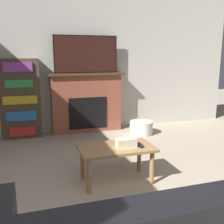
% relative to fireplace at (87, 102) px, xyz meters
% --- Properties ---
extents(wall_back, '(6.07, 0.06, 2.70)m').
position_rel_fireplace_xyz_m(wall_back, '(-0.01, 0.14, 0.80)').
color(wall_back, beige).
rests_on(wall_back, ground_plane).
extents(fireplace, '(1.39, 0.28, 1.10)m').
position_rel_fireplace_xyz_m(fireplace, '(0.00, 0.00, 0.00)').
color(fireplace, brown).
rests_on(fireplace, ground_plane).
extents(tv, '(1.15, 0.03, 0.66)m').
position_rel_fireplace_xyz_m(tv, '(0.00, -0.02, 0.88)').
color(tv, black).
rests_on(tv, fireplace).
extents(coffee_table, '(0.83, 0.47, 0.42)m').
position_rel_fireplace_xyz_m(coffee_table, '(-0.11, -2.11, -0.20)').
color(coffee_table, '#A87A4C').
rests_on(coffee_table, ground_plane).
extents(tissue_box, '(0.22, 0.12, 0.10)m').
position_rel_fireplace_xyz_m(tissue_box, '(-0.01, -2.16, -0.09)').
color(tissue_box, beige).
rests_on(tissue_box, coffee_table).
extents(remote_control, '(0.04, 0.15, 0.02)m').
position_rel_fireplace_xyz_m(remote_control, '(0.14, -2.17, -0.13)').
color(remote_control, black).
rests_on(remote_control, coffee_table).
extents(bookshelf, '(0.67, 0.29, 1.37)m').
position_rel_fireplace_xyz_m(bookshelf, '(-1.16, -0.02, 0.13)').
color(bookshelf, '#4C3D2D').
rests_on(bookshelf, ground_plane).
extents(storage_basket, '(0.42, 0.42, 0.24)m').
position_rel_fireplace_xyz_m(storage_basket, '(0.90, -0.49, -0.44)').
color(storage_basket, silver).
rests_on(storage_basket, ground_plane).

